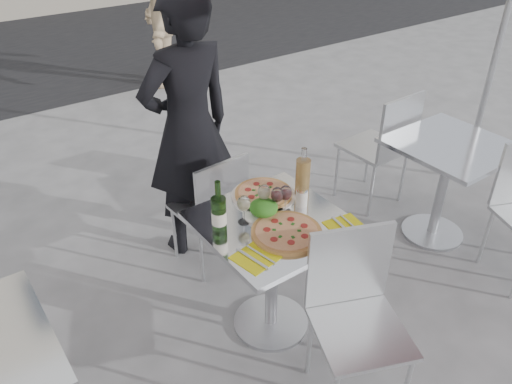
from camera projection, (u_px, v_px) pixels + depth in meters
ground at (271, 323)px, 2.97m from camera, size 80.00×80.00×0.00m
street_asphalt at (7, 53)px, 7.41m from camera, size 24.00×5.00×0.00m
main_table at (272, 253)px, 2.68m from camera, size 0.72×0.72×0.75m
side_table_right at (446, 171)px, 3.41m from camera, size 0.72×0.72×0.75m
chair_far at (214, 204)px, 3.14m from camera, size 0.41×0.42×0.84m
chair_near at (355, 305)px, 2.35m from camera, size 0.55×0.55×0.91m
side_chair_rfar at (385, 141)px, 3.74m from camera, size 0.44×0.45×0.95m
woman_diner at (189, 129)px, 3.16m from camera, size 0.67×0.46×1.78m
pedestrian_b at (154, 6)px, 5.82m from camera, size 1.09×1.39×1.89m
pizza_near at (287, 232)px, 2.47m from camera, size 0.35×0.35×0.02m
pizza_far at (264, 194)px, 2.75m from camera, size 0.36×0.36×0.03m
salad_plate at (264, 209)px, 2.59m from camera, size 0.22×0.22×0.09m
wine_bottle at (219, 213)px, 2.42m from camera, size 0.07×0.08×0.29m
carafe at (303, 177)px, 2.71m from camera, size 0.08×0.08×0.29m
sugar_shaker at (302, 197)px, 2.66m from camera, size 0.06×0.06×0.11m
wineglass_white_a at (244, 204)px, 2.50m from camera, size 0.07×0.07×0.16m
wineglass_white_b at (264, 193)px, 2.59m from camera, size 0.07×0.07×0.16m
wineglass_red_a at (277, 196)px, 2.56m from camera, size 0.07×0.07×0.16m
wineglass_red_b at (286, 194)px, 2.58m from camera, size 0.07×0.07×0.16m
napkin_left at (255, 257)px, 2.32m from camera, size 0.21×0.21×0.01m
napkin_right at (346, 227)px, 2.52m from camera, size 0.21×0.21×0.01m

